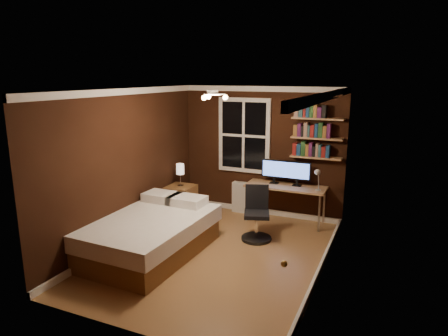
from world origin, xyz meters
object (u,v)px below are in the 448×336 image
at_px(bedside_lamp, 180,175).
at_px(monitor_right, 297,174).
at_px(radiator, 243,197).
at_px(desk_lamp, 318,180).
at_px(monitor_left, 274,172).
at_px(bed, 148,234).
at_px(office_chair, 257,220).
at_px(nightstand, 181,202).
at_px(desk, 286,189).

height_order(bedside_lamp, monitor_right, monitor_right).
xyz_separation_m(radiator, desk_lamp, (1.53, -0.35, 0.62)).
distance_m(radiator, monitor_left, 0.93).
relative_size(radiator, desk_lamp, 1.40).
bearing_deg(desk_lamp, monitor_right, 150.63).
distance_m(bed, radiator, 2.44).
xyz_separation_m(bedside_lamp, monitor_right, (2.10, 0.64, 0.09)).
distance_m(desk_lamp, office_chair, 1.31).
xyz_separation_m(bedside_lamp, monitor_left, (1.67, 0.64, 0.09)).
distance_m(bed, desk_lamp, 3.04).
height_order(nightstand, office_chair, office_chair).
relative_size(bedside_lamp, desk, 0.29).
relative_size(monitor_right, desk_lamp, 1.12).
bearing_deg(desk, office_chair, -102.59).
xyz_separation_m(bedside_lamp, desk, (1.91, 0.56, -0.20)).
bearing_deg(nightstand, monitor_right, 15.72).
distance_m(bedside_lamp, desk, 2.00).
height_order(desk, office_chair, office_chair).
distance_m(bed, bedside_lamp, 1.72).
bearing_deg(nightstand, radiator, 36.02).
bearing_deg(office_chair, bed, -158.51).
bearing_deg(bedside_lamp, desk, 16.35).
xyz_separation_m(bed, desk_lamp, (2.20, 2.01, 0.61)).
height_order(bed, radiator, bed).
bearing_deg(monitor_right, monitor_left, 180.00).
distance_m(bed, office_chair, 1.81).
relative_size(bed, desk_lamp, 4.97).
distance_m(nightstand, desk_lamp, 2.63).
relative_size(bed, radiator, 3.55).
distance_m(nightstand, bedside_lamp, 0.53).
bearing_deg(monitor_left, radiator, 170.63).
height_order(radiator, office_chair, office_chair).
distance_m(nightstand, monitor_left, 1.89).
bearing_deg(desk, nightstand, -163.65).
relative_size(bed, monitor_right, 4.42).
xyz_separation_m(bedside_lamp, office_chair, (1.69, -0.42, -0.51)).
height_order(nightstand, monitor_right, monitor_right).
distance_m(monitor_right, office_chair, 1.28).
height_order(bed, nightstand, bed).
bearing_deg(office_chair, radiator, 101.59).
relative_size(radiator, monitor_left, 1.24).
height_order(radiator, desk, desk).
height_order(bedside_lamp, office_chair, bedside_lamp).
bearing_deg(desk, bed, -126.17).
relative_size(bedside_lamp, desk_lamp, 0.99).
xyz_separation_m(desk_lamp, office_chair, (-0.83, -0.82, -0.59)).
distance_m(monitor_left, desk_lamp, 0.89).
bearing_deg(nightstand, bedside_lamp, 0.00).
height_order(desk, monitor_right, monitor_right).
bearing_deg(bed, radiator, 76.11).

